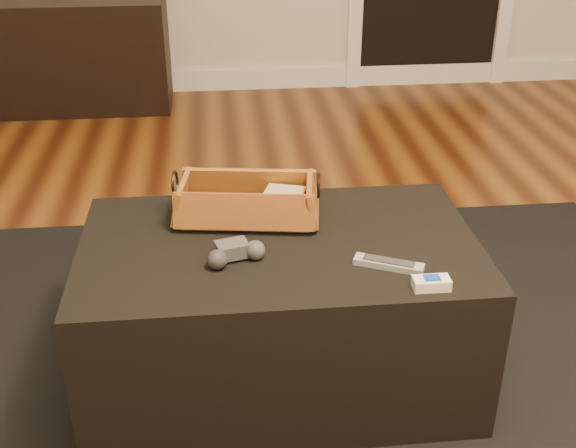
{
  "coord_description": "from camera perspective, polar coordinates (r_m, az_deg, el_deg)",
  "views": [
    {
      "loc": [
        0.02,
        -1.5,
        1.32
      ],
      "look_at": [
        0.18,
        0.05,
        0.49
      ],
      "focal_mm": 45.0,
      "sensor_mm": 36.0,
      "label": 1
    }
  ],
  "objects": [
    {
      "name": "ottoman",
      "position": [
        1.92,
        -0.66,
        -6.88
      ],
      "size": [
        1.0,
        0.6,
        0.42
      ],
      "primitive_type": "cube",
      "color": "black",
      "rests_on": "area_rug"
    },
    {
      "name": "cream_gadget",
      "position": [
        1.65,
        11.26,
        -4.6
      ],
      "size": [
        0.08,
        0.04,
        0.03
      ],
      "color": "silver",
      "rests_on": "ottoman"
    },
    {
      "name": "media_cabinet",
      "position": [
        4.26,
        -19.81,
        12.43
      ],
      "size": [
        1.5,
        0.45,
        0.59
      ],
      "primitive_type": "cube",
      "color": "black",
      "rests_on": "floor"
    },
    {
      "name": "baseboard",
      "position": [
        4.41,
        -6.03,
        11.24
      ],
      "size": [
        5.0,
        0.04,
        0.12
      ],
      "primitive_type": "cube",
      "color": "white",
      "rests_on": "floor"
    },
    {
      "name": "wicker_basket",
      "position": [
        1.91,
        -3.26,
        1.68
      ],
      "size": [
        0.4,
        0.25,
        0.13
      ],
      "color": "brown",
      "rests_on": "ottoman"
    },
    {
      "name": "cloth_bundle",
      "position": [
        1.93,
        -0.23,
        1.93
      ],
      "size": [
        0.12,
        0.1,
        0.06
      ],
      "primitive_type": "cube",
      "rotation": [
        0.0,
        0.0,
        -0.32
      ],
      "color": "tan",
      "rests_on": "wicker_basket"
    },
    {
      "name": "area_rug",
      "position": [
        2.01,
        -0.49,
        -12.74
      ],
      "size": [
        2.6,
        2.0,
        0.01
      ],
      "primitive_type": "cube",
      "color": "black",
      "rests_on": "floor"
    },
    {
      "name": "floor",
      "position": [
        2.0,
        -5.14,
        -13.65
      ],
      "size": [
        5.0,
        5.5,
        0.01
      ],
      "primitive_type": "cube",
      "color": "brown",
      "rests_on": "ground"
    },
    {
      "name": "game_controller",
      "position": [
        1.72,
        -4.22,
        -2.27
      ],
      "size": [
        0.15,
        0.11,
        0.05
      ],
      "color": "#3E3D41",
      "rests_on": "ottoman"
    },
    {
      "name": "tv_remote",
      "position": [
        1.9,
        -3.85,
        0.93
      ],
      "size": [
        0.2,
        0.05,
        0.02
      ],
      "primitive_type": "cube",
      "rotation": [
        0.0,
        0.0,
        -0.04
      ],
      "color": "black",
      "rests_on": "wicker_basket"
    },
    {
      "name": "silver_remote",
      "position": [
        1.72,
        7.96,
        -3.13
      ],
      "size": [
        0.17,
        0.1,
        0.02
      ],
      "color": "#A6A9AD",
      "rests_on": "ottoman"
    }
  ]
}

